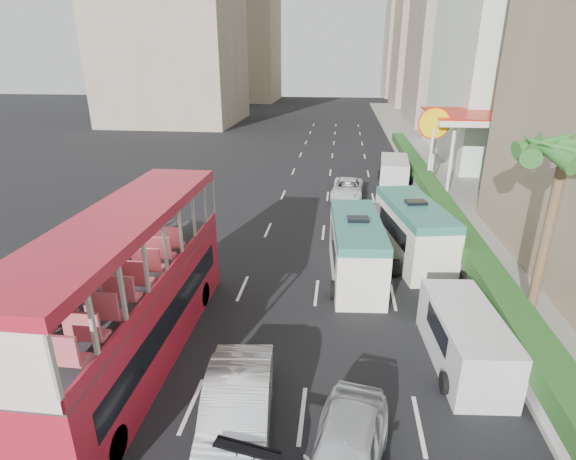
# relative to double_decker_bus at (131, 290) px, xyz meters

# --- Properties ---
(ground_plane) EXTENTS (200.00, 200.00, 0.00)m
(ground_plane) POSITION_rel_double_decker_bus_xyz_m (6.00, 0.00, -2.53)
(ground_plane) COLOR black
(ground_plane) RESTS_ON ground
(double_decker_bus) EXTENTS (2.50, 11.00, 5.06)m
(double_decker_bus) POSITION_rel_double_decker_bus_xyz_m (0.00, 0.00, 0.00)
(double_decker_bus) COLOR #AD182B
(double_decker_bus) RESTS_ON ground
(car_silver_lane_a) EXTENTS (2.25, 5.07, 1.62)m
(car_silver_lane_a) POSITION_rel_double_decker_bus_xyz_m (3.96, -2.90, -2.53)
(car_silver_lane_a) COLOR silver
(car_silver_lane_a) RESTS_ON ground
(van_asset) EXTENTS (2.38, 4.68, 1.26)m
(van_asset) POSITION_rel_double_decker_bus_xyz_m (6.97, 19.00, -2.53)
(van_asset) COLOR silver
(van_asset) RESTS_ON ground
(minibus_near) EXTENTS (2.46, 6.25, 2.72)m
(minibus_near) POSITION_rel_double_decker_bus_xyz_m (7.23, 6.68, -1.17)
(minibus_near) COLOR silver
(minibus_near) RESTS_ON ground
(minibus_far) EXTENTS (3.29, 6.62, 2.81)m
(minibus_far) POSITION_rel_double_decker_bus_xyz_m (10.03, 9.11, -1.13)
(minibus_far) COLOR silver
(minibus_far) RESTS_ON ground
(panel_van_near) EXTENTS (2.21, 4.77, 1.86)m
(panel_van_near) POSITION_rel_double_decker_bus_xyz_m (10.57, 0.91, -1.60)
(panel_van_near) COLOR silver
(panel_van_near) RESTS_ON ground
(panel_van_far) EXTENTS (2.43, 5.20, 2.02)m
(panel_van_far) POSITION_rel_double_decker_bus_xyz_m (10.53, 22.72, -1.52)
(panel_van_far) COLOR silver
(panel_van_far) RESTS_ON ground
(sidewalk) EXTENTS (6.00, 120.00, 0.18)m
(sidewalk) POSITION_rel_double_decker_bus_xyz_m (15.00, 25.00, -2.44)
(sidewalk) COLOR #99968C
(sidewalk) RESTS_ON ground
(kerb_wall) EXTENTS (0.30, 44.00, 1.00)m
(kerb_wall) POSITION_rel_double_decker_bus_xyz_m (12.20, 14.00, -1.85)
(kerb_wall) COLOR silver
(kerb_wall) RESTS_ON sidewalk
(hedge) EXTENTS (1.10, 44.00, 0.70)m
(hedge) POSITION_rel_double_decker_bus_xyz_m (12.20, 14.00, -1.00)
(hedge) COLOR #2D6626
(hedge) RESTS_ON kerb_wall
(palm_tree) EXTENTS (0.36, 0.36, 6.40)m
(palm_tree) POSITION_rel_double_decker_bus_xyz_m (13.80, 4.00, 0.85)
(palm_tree) COLOR brown
(palm_tree) RESTS_ON sidewalk
(shell_station) EXTENTS (6.50, 8.00, 5.50)m
(shell_station) POSITION_rel_double_decker_bus_xyz_m (16.00, 23.00, 0.22)
(shell_station) COLOR silver
(shell_station) RESTS_ON ground
(tower_far_b) EXTENTS (14.00, 14.00, 40.00)m
(tower_far_b) POSITION_rel_double_decker_bus_xyz_m (23.00, 104.00, 17.47)
(tower_far_b) COLOR #A1917F
(tower_far_b) RESTS_ON ground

